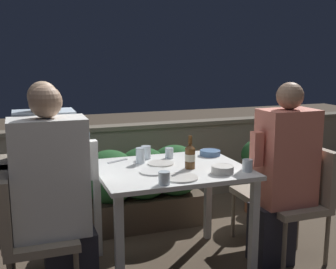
% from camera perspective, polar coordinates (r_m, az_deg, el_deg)
% --- Properties ---
extents(ground_plane, '(16.00, 16.00, 0.00)m').
position_cam_1_polar(ground_plane, '(3.18, 0.39, -17.47)').
color(ground_plane, brown).
extents(parapet_wall, '(9.00, 0.18, 0.81)m').
position_cam_1_polar(parapet_wall, '(4.28, -6.08, -4.02)').
color(parapet_wall, gray).
rests_on(parapet_wall, ground_plane).
extents(dining_table, '(1.01, 0.81, 0.74)m').
position_cam_1_polar(dining_table, '(2.93, 0.40, -6.34)').
color(dining_table, white).
rests_on(dining_table, ground_plane).
extents(planter_hedge, '(1.07, 0.47, 0.71)m').
position_cam_1_polar(planter_hedge, '(3.71, -3.38, -6.61)').
color(planter_hedge, brown).
rests_on(planter_hedge, ground_plane).
extents(chair_left_near, '(0.43, 0.42, 0.84)m').
position_cam_1_polar(chair_left_near, '(2.68, -18.92, -11.69)').
color(chair_left_near, gray).
rests_on(chair_left_near, ground_plane).
extents(person_white_polo, '(0.51, 0.26, 1.33)m').
position_cam_1_polar(person_white_polo, '(2.63, -14.96, -8.15)').
color(person_white_polo, '#282833').
rests_on(person_white_polo, ground_plane).
extents(chair_left_far, '(0.43, 0.42, 0.84)m').
position_cam_1_polar(chair_left_far, '(2.96, -19.02, -9.55)').
color(chair_left_far, gray).
rests_on(chair_left_far, ground_plane).
extents(person_blue_shirt, '(0.48, 0.26, 1.34)m').
position_cam_1_polar(person_blue_shirt, '(2.91, -15.47, -6.16)').
color(person_blue_shirt, '#282833').
rests_on(person_blue_shirt, ground_plane).
extents(chair_right_near, '(0.43, 0.42, 0.84)m').
position_cam_1_polar(chair_right_near, '(3.29, 17.85, -7.43)').
color(chair_right_near, gray).
rests_on(chair_right_near, ground_plane).
extents(person_coral_top, '(0.48, 0.26, 1.32)m').
position_cam_1_polar(person_coral_top, '(3.13, 15.23, -5.19)').
color(person_coral_top, '#282833').
rests_on(person_coral_top, ground_plane).
extents(chair_right_far, '(0.43, 0.42, 0.84)m').
position_cam_1_polar(chair_right_far, '(3.49, 14.37, -6.18)').
color(chair_right_far, gray).
rests_on(chair_right_far, ground_plane).
extents(beer_bottle, '(0.07, 0.07, 0.23)m').
position_cam_1_polar(beer_bottle, '(2.86, 3.01, -2.93)').
color(beer_bottle, brown).
rests_on(beer_bottle, dining_table).
extents(plate_0, '(0.19, 0.19, 0.01)m').
position_cam_1_polar(plate_0, '(2.78, -1.93, -5.05)').
color(plate_0, white).
rests_on(plate_0, dining_table).
extents(plate_1, '(0.22, 0.22, 0.01)m').
position_cam_1_polar(plate_1, '(2.65, 1.79, -5.86)').
color(plate_1, silver).
rests_on(plate_1, dining_table).
extents(plate_2, '(0.19, 0.19, 0.01)m').
position_cam_1_polar(plate_2, '(2.99, -1.00, -3.93)').
color(plate_2, silver).
rests_on(plate_2, dining_table).
extents(bowl_0, '(0.16, 0.16, 0.04)m').
position_cam_1_polar(bowl_0, '(3.25, 5.72, -2.43)').
color(bowl_0, '#4C709E').
rests_on(bowl_0, dining_table).
extents(bowl_1, '(0.15, 0.15, 0.05)m').
position_cam_1_polar(bowl_1, '(2.78, 7.40, -4.66)').
color(bowl_1, silver).
rests_on(bowl_1, dining_table).
extents(glass_cup_0, '(0.06, 0.06, 0.08)m').
position_cam_1_polar(glass_cup_0, '(3.15, 0.17, -2.52)').
color(glass_cup_0, silver).
rests_on(glass_cup_0, dining_table).
extents(glass_cup_1, '(0.07, 0.07, 0.08)m').
position_cam_1_polar(glass_cup_1, '(2.85, 10.71, -4.14)').
color(glass_cup_1, silver).
rests_on(glass_cup_1, dining_table).
extents(glass_cup_2, '(0.07, 0.07, 0.08)m').
position_cam_1_polar(glass_cup_2, '(2.52, -0.52, -5.92)').
color(glass_cup_2, silver).
rests_on(glass_cup_2, dining_table).
extents(glass_cup_3, '(0.06, 0.06, 0.11)m').
position_cam_1_polar(glass_cup_3, '(3.00, -3.78, -2.87)').
color(glass_cup_3, silver).
rests_on(glass_cup_3, dining_table).
extents(glass_cup_4, '(0.07, 0.07, 0.10)m').
position_cam_1_polar(glass_cup_4, '(3.13, -3.01, -2.43)').
color(glass_cup_4, silver).
rests_on(glass_cup_4, dining_table).
extents(fork_0, '(0.16, 0.09, 0.01)m').
position_cam_1_polar(fork_0, '(3.08, -6.85, -3.58)').
color(fork_0, silver).
rests_on(fork_0, dining_table).
extents(potted_plant, '(0.35, 0.35, 0.72)m').
position_cam_1_polar(potted_plant, '(4.12, 12.24, -4.37)').
color(potted_plant, '#9E5638').
rests_on(potted_plant, ground_plane).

